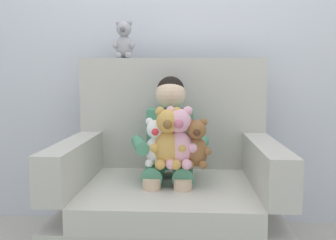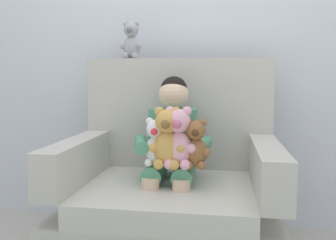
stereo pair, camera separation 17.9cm
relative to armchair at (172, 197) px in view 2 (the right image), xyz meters
name	(u,v)px [view 2 (the right image)]	position (x,y,z in m)	size (l,w,h in m)	color
back_wall	(184,38)	(0.00, 0.59, 0.95)	(6.00, 0.10, 2.60)	silver
armchair	(172,197)	(0.00, 0.00, 0.00)	(1.16, 0.89, 1.14)	#BCB7AD
seated_child	(171,142)	(0.00, 0.01, 0.31)	(0.45, 0.39, 0.82)	#4C9370
plush_brown	(196,145)	(0.15, -0.14, 0.33)	(0.15, 0.12, 0.26)	brown
plush_white	(156,143)	(-0.07, -0.12, 0.33)	(0.15, 0.12, 0.25)	white
plush_pink	(178,139)	(0.06, -0.15, 0.36)	(0.19, 0.15, 0.32)	#EAA8BC
plush_honey	(168,139)	(0.00, -0.15, 0.35)	(0.19, 0.15, 0.32)	gold
plush_grey_on_backrest	(131,41)	(-0.30, 0.31, 0.90)	(0.14, 0.12, 0.24)	#9E9EA3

